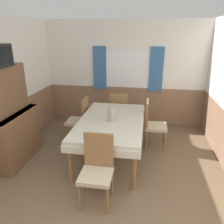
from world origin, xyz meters
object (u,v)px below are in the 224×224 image
object	(u,v)px
chair_head_window	(119,111)
chair_left_far	(80,118)
vase	(111,114)
sideboard	(12,124)
dining_table	(111,125)
chair_head_near	(97,167)
chair_right_far	(153,123)

from	to	relation	value
chair_head_window	chair_left_far	size ratio (longest dim) A/B	1.00
vase	sideboard	bearing A→B (deg)	-168.39
chair_left_far	vase	xyz separation A→B (m)	(0.79, -0.62, 0.37)
chair_left_far	vase	size ratio (longest dim) A/B	3.91
dining_table	vase	bearing A→B (deg)	-78.02
dining_table	chair_head_near	world-z (taller)	chair_head_near
chair_left_far	sideboard	size ratio (longest dim) A/B	0.56
dining_table	chair_head_window	size ratio (longest dim) A/B	2.01
sideboard	chair_head_near	bearing A→B (deg)	-23.74
chair_head_window	vase	bearing A→B (deg)	-89.50
chair_head_near	vase	xyz separation A→B (m)	(0.01, 1.13, 0.37)
chair_head_window	vase	distance (m)	1.29
dining_table	chair_head_near	distance (m)	1.19
chair_head_window	chair_head_near	world-z (taller)	same
chair_left_far	chair_right_far	world-z (taller)	same
chair_left_far	chair_head_near	bearing A→B (deg)	-155.94
dining_table	chair_head_near	bearing A→B (deg)	-90.00
chair_head_near	sideboard	size ratio (longest dim) A/B	0.56
sideboard	chair_right_far	bearing A→B (deg)	21.13
chair_head_near	vase	bearing A→B (deg)	-90.54
sideboard	dining_table	bearing A→B (deg)	13.26
chair_head_window	chair_left_far	world-z (taller)	same
chair_head_near	vase	size ratio (longest dim) A/B	3.91
chair_head_window	chair_head_near	size ratio (longest dim) A/B	1.00
chair_head_window	chair_right_far	xyz separation A→B (m)	(0.78, -0.62, 0.00)
chair_head_window	sideboard	world-z (taller)	sideboard
chair_head_window	chair_head_near	xyz separation A→B (m)	(-0.00, -2.36, 0.00)
chair_left_far	chair_right_far	bearing A→B (deg)	-90.00
chair_left_far	sideboard	world-z (taller)	sideboard
dining_table	chair_left_far	bearing A→B (deg)	144.06
vase	dining_table	bearing A→B (deg)	101.98
dining_table	chair_head_near	size ratio (longest dim) A/B	2.01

